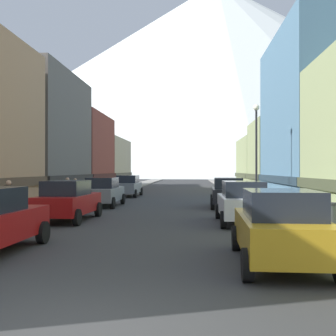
% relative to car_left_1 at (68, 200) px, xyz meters
% --- Properties ---
extents(sidewalk_left, '(2.50, 100.00, 0.15)m').
position_rel_car_left_1_xyz_m(sidewalk_left, '(-2.45, 22.44, -0.82)').
color(sidewalk_left, gray).
rests_on(sidewalk_left, ground).
extents(sidewalk_right, '(2.50, 100.00, 0.15)m').
position_rel_car_left_1_xyz_m(sidewalk_right, '(10.05, 22.44, -0.82)').
color(sidewalk_right, gray).
rests_on(sidewalk_right, ground).
extents(storefront_left_2, '(8.04, 11.25, 9.72)m').
position_rel_car_left_1_xyz_m(storefront_left_2, '(-7.57, 13.41, 3.80)').
color(storefront_left_2, '#66605B').
rests_on(storefront_left_2, ground).
extents(storefront_left_3, '(7.63, 10.73, 8.03)m').
position_rel_car_left_1_xyz_m(storefront_left_3, '(-7.36, 24.73, 2.97)').
color(storefront_left_3, brown).
rests_on(storefront_left_3, ground).
extents(storefront_left_4, '(8.92, 12.61, 6.37)m').
position_rel_car_left_1_xyz_m(storefront_left_4, '(-8.01, 36.52, 2.16)').
color(storefront_left_4, beige).
rests_on(storefront_left_4, ground).
extents(storefront_right_3, '(9.77, 8.33, 6.94)m').
position_rel_car_left_1_xyz_m(storefront_right_3, '(16.04, 22.50, 2.44)').
color(storefront_right_3, '#8C9966').
rests_on(storefront_right_3, ground).
extents(storefront_right_4, '(8.60, 11.28, 6.03)m').
position_rel_car_left_1_xyz_m(storefront_right_4, '(15.45, 32.54, 2.00)').
color(storefront_right_4, '#8C9966').
rests_on(storefront_right_4, ground).
extents(car_left_1, '(2.18, 4.45, 1.78)m').
position_rel_car_left_1_xyz_m(car_left_1, '(0.00, 0.00, 0.00)').
color(car_left_1, '#9E1111').
rests_on(car_left_1, ground).
extents(car_left_2, '(2.09, 4.41, 1.78)m').
position_rel_car_left_1_xyz_m(car_left_2, '(0.00, 7.15, 0.00)').
color(car_left_2, slate).
rests_on(car_left_2, ground).
extents(car_left_3, '(2.14, 4.44, 1.78)m').
position_rel_car_left_1_xyz_m(car_left_3, '(0.00, 16.63, 0.00)').
color(car_left_3, slate).
rests_on(car_left_3, ground).
extents(car_right_0, '(2.19, 4.46, 1.78)m').
position_rel_car_left_1_xyz_m(car_right_0, '(7.60, -8.01, 0.00)').
color(car_right_0, '#B28419').
rests_on(car_right_0, ground).
extents(car_right_1, '(2.07, 4.40, 1.78)m').
position_rel_car_left_1_xyz_m(car_right_1, '(7.60, -0.52, 0.00)').
color(car_right_1, silver).
rests_on(car_right_1, ground).
extents(car_right_2, '(2.21, 4.47, 1.78)m').
position_rel_car_left_1_xyz_m(car_right_2, '(7.60, 6.83, 0.00)').
color(car_right_2, black).
rests_on(car_right_2, ground).
extents(parking_meter_near, '(0.14, 0.10, 1.33)m').
position_rel_car_left_1_xyz_m(parking_meter_near, '(9.55, -5.27, 0.11)').
color(parking_meter_near, '#595960').
rests_on(parking_meter_near, sidewalk_right).
extents(trash_bin_right, '(0.59, 0.59, 0.98)m').
position_rel_car_left_1_xyz_m(trash_bin_right, '(10.15, -3.55, -0.26)').
color(trash_bin_right, '#4C5156').
rests_on(trash_bin_right, sidewalk_right).
extents(potted_plant_0, '(0.72, 0.72, 1.04)m').
position_rel_car_left_1_xyz_m(potted_plant_0, '(10.80, 0.91, -0.18)').
color(potted_plant_0, '#4C4C51').
rests_on(potted_plant_0, sidewalk_right).
extents(pedestrian_0, '(0.36, 0.36, 1.53)m').
position_rel_car_left_1_xyz_m(pedestrian_0, '(-2.45, 9.58, -0.05)').
color(pedestrian_0, maroon).
rests_on(pedestrian_0, sidewalk_left).
extents(pedestrian_1, '(0.36, 0.36, 1.62)m').
position_rel_car_left_1_xyz_m(pedestrian_1, '(-2.45, 7.87, -0.01)').
color(pedestrian_1, navy).
rests_on(pedestrian_1, sidewalk_left).
extents(pedestrian_2, '(0.36, 0.36, 1.65)m').
position_rel_car_left_1_xyz_m(pedestrian_2, '(-2.45, -0.52, 0.01)').
color(pedestrian_2, brown).
rests_on(pedestrian_2, sidewalk_left).
extents(streetlamp_right, '(0.36, 0.36, 5.86)m').
position_rel_car_left_1_xyz_m(streetlamp_right, '(9.15, 5.97, 3.09)').
color(streetlamp_right, black).
rests_on(streetlamp_right, sidewalk_right).
extents(mountain_backdrop, '(340.28, 340.28, 122.15)m').
position_rel_car_left_1_xyz_m(mountain_backdrop, '(20.96, 247.44, 60.17)').
color(mountain_backdrop, silver).
rests_on(mountain_backdrop, ground).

